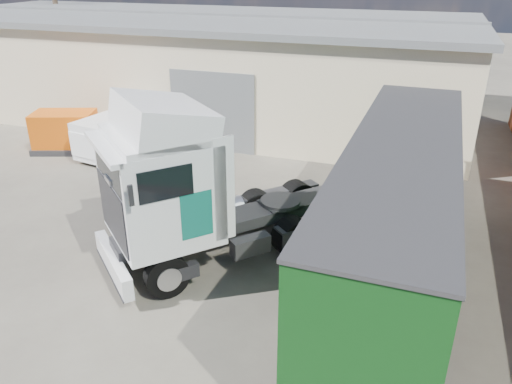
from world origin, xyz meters
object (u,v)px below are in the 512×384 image
(tractor_unit, at_px, (195,195))
(panel_van, at_px, (120,134))
(box_trailer, at_px, (398,198))
(orange_skip, at_px, (66,134))

(tractor_unit, relative_size, panel_van, 1.56)
(tractor_unit, height_order, panel_van, tractor_unit)
(box_trailer, distance_m, panel_van, 13.93)
(panel_van, relative_size, orange_skip, 1.42)
(orange_skip, bearing_deg, panel_van, -10.43)
(tractor_unit, xyz_separation_m, box_trailer, (5.33, 0.84, 0.35))
(orange_skip, bearing_deg, tractor_unit, -53.76)
(panel_van, bearing_deg, box_trailer, -16.61)
(tractor_unit, height_order, box_trailer, tractor_unit)
(tractor_unit, relative_size, orange_skip, 2.21)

